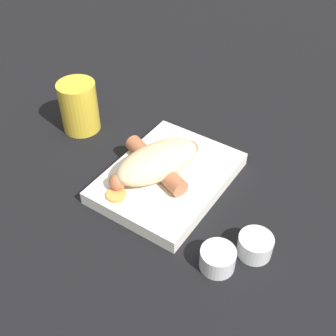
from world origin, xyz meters
TOP-DOWN VIEW (x-y plane):
  - ground_plane at (0.00, 0.00)m, footprint 3.00×3.00m
  - food_tray at (0.00, 0.00)m, footprint 0.23×0.18m
  - bread_roll at (-0.01, 0.01)m, footprint 0.16×0.12m
  - sausage at (-0.01, 0.02)m, footprint 0.16×0.14m
  - pickled_veggies at (-0.09, 0.04)m, footprint 0.04×0.04m
  - condiment_cup_near at (-0.10, -0.15)m, footprint 0.05×0.05m
  - condiment_cup_far at (-0.05, -0.18)m, footprint 0.05×0.05m
  - drink_glass at (0.04, 0.22)m, footprint 0.07×0.07m

SIDE VIEW (x-z plane):
  - ground_plane at x=0.00m, z-range 0.00..0.00m
  - food_tray at x=0.00m, z-range 0.00..0.02m
  - condiment_cup_near at x=-0.10m, z-range 0.00..0.03m
  - condiment_cup_far at x=-0.05m, z-range 0.00..0.03m
  - pickled_veggies at x=-0.09m, z-range 0.02..0.03m
  - sausage at x=-0.01m, z-range 0.02..0.05m
  - bread_roll at x=-0.01m, z-range 0.02..0.07m
  - drink_glass at x=0.04m, z-range 0.00..0.10m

